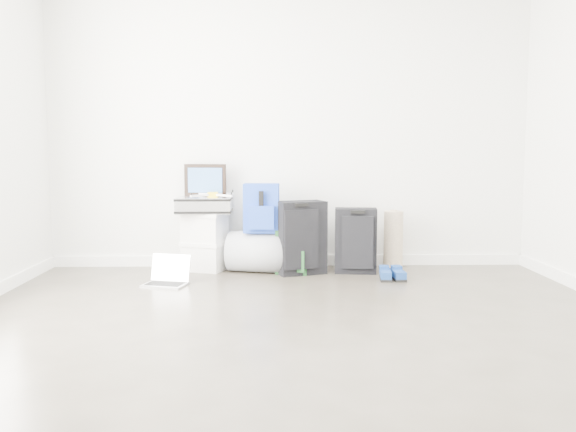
{
  "coord_description": "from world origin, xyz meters",
  "views": [
    {
      "loc": [
        -0.17,
        -3.27,
        1.08
      ],
      "look_at": [
        -0.03,
        1.9,
        0.54
      ],
      "focal_mm": 38.0,
      "sensor_mm": 36.0,
      "label": 1
    }
  ],
  "objects_px": {
    "briefcase": "(204,205)",
    "large_suitcase": "(301,238)",
    "carry_on": "(356,241)",
    "laptop": "(167,278)",
    "duffel_bag": "(262,252)",
    "boxes_stack": "(205,241)"
  },
  "relations": [
    {
      "from": "boxes_stack",
      "to": "briefcase",
      "type": "bearing_deg",
      "value": 136.65
    },
    {
      "from": "briefcase",
      "to": "large_suitcase",
      "type": "relative_size",
      "value": 0.76
    },
    {
      "from": "boxes_stack",
      "to": "duffel_bag",
      "type": "distance_m",
      "value": 0.54
    },
    {
      "from": "laptop",
      "to": "briefcase",
      "type": "bearing_deg",
      "value": 83.73
    },
    {
      "from": "duffel_bag",
      "to": "laptop",
      "type": "relative_size",
      "value": 1.52
    },
    {
      "from": "boxes_stack",
      "to": "large_suitcase",
      "type": "height_order",
      "value": "large_suitcase"
    },
    {
      "from": "briefcase",
      "to": "laptop",
      "type": "height_order",
      "value": "briefcase"
    },
    {
      "from": "large_suitcase",
      "to": "laptop",
      "type": "height_order",
      "value": "large_suitcase"
    },
    {
      "from": "briefcase",
      "to": "large_suitcase",
      "type": "xyz_separation_m",
      "value": [
        0.87,
        -0.19,
        -0.28
      ]
    },
    {
      "from": "briefcase",
      "to": "large_suitcase",
      "type": "height_order",
      "value": "briefcase"
    },
    {
      "from": "duffel_bag",
      "to": "large_suitcase",
      "type": "height_order",
      "value": "large_suitcase"
    },
    {
      "from": "boxes_stack",
      "to": "carry_on",
      "type": "bearing_deg",
      "value": 13.75
    },
    {
      "from": "large_suitcase",
      "to": "laptop",
      "type": "distance_m",
      "value": 1.22
    },
    {
      "from": "large_suitcase",
      "to": "duffel_bag",
      "type": "bearing_deg",
      "value": 147.23
    },
    {
      "from": "boxes_stack",
      "to": "laptop",
      "type": "height_order",
      "value": "boxes_stack"
    },
    {
      "from": "carry_on",
      "to": "laptop",
      "type": "bearing_deg",
      "value": -157.61
    },
    {
      "from": "briefcase",
      "to": "laptop",
      "type": "bearing_deg",
      "value": -112.22
    },
    {
      "from": "duffel_bag",
      "to": "briefcase",
      "type": "bearing_deg",
      "value": -176.95
    },
    {
      "from": "large_suitcase",
      "to": "briefcase",
      "type": "bearing_deg",
      "value": 148.31
    },
    {
      "from": "carry_on",
      "to": "boxes_stack",
      "type": "bearing_deg",
      "value": -179.72
    },
    {
      "from": "briefcase",
      "to": "carry_on",
      "type": "bearing_deg",
      "value": -6.71
    },
    {
      "from": "large_suitcase",
      "to": "carry_on",
      "type": "bearing_deg",
      "value": -15.78
    }
  ]
}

